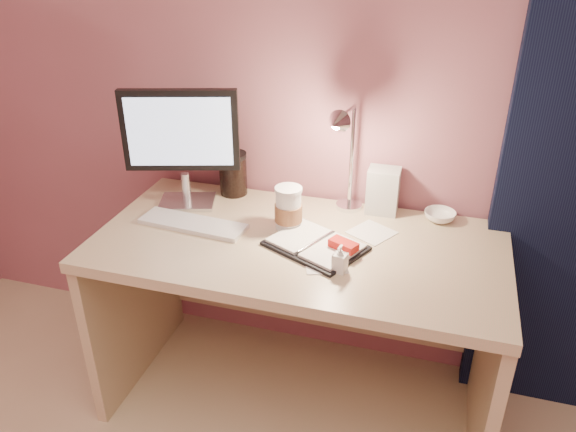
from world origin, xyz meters
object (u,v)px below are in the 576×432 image
(planner, at_px, (318,245))
(lotion_bottle, at_px, (340,259))
(desk, at_px, (303,284))
(keyboard, at_px, (193,224))
(dark_jar, at_px, (233,176))
(bowl, at_px, (440,216))
(desk_lamp, at_px, (352,153))
(monitor, at_px, (181,138))
(coffee_cup, at_px, (288,209))
(product_box, at_px, (383,191))

(planner, height_order, lotion_bottle, lotion_bottle)
(desk, relative_size, keyboard, 3.59)
(dark_jar, bearing_deg, bowl, -0.18)
(bowl, bearing_deg, desk_lamp, -162.74)
(lotion_bottle, distance_m, desk_lamp, 0.40)
(bowl, distance_m, dark_jar, 0.81)
(lotion_bottle, bearing_deg, keyboard, 166.16)
(desk, bearing_deg, lotion_bottle, -51.06)
(monitor, height_order, coffee_cup, monitor)
(desk, bearing_deg, product_box, 43.74)
(desk_lamp, bearing_deg, monitor, -167.31)
(planner, bearing_deg, lotion_bottle, -24.76)
(planner, height_order, product_box, product_box)
(planner, height_order, bowl, planner)
(planner, relative_size, desk_lamp, 0.87)
(monitor, xyz_separation_m, dark_jar, (0.14, 0.14, -0.19))
(bowl, distance_m, lotion_bottle, 0.52)
(keyboard, distance_m, planner, 0.47)
(coffee_cup, bearing_deg, monitor, 170.31)
(monitor, bearing_deg, keyboard, -75.11)
(lotion_bottle, bearing_deg, desk_lamp, 96.63)
(desk, xyz_separation_m, dark_jar, (-0.35, 0.22, 0.30))
(desk, height_order, keyboard, keyboard)
(keyboard, xyz_separation_m, desk_lamp, (0.53, 0.20, 0.26))
(coffee_cup, distance_m, lotion_bottle, 0.32)
(desk, bearing_deg, coffee_cup, 173.18)
(product_box, bearing_deg, planner, -117.48)
(coffee_cup, height_order, dark_jar, coffee_cup)
(desk_lamp, bearing_deg, keyboard, -150.58)
(product_box, bearing_deg, desk_lamp, -134.48)
(planner, height_order, desk_lamp, desk_lamp)
(desk, height_order, dark_jar, dark_jar)
(coffee_cup, xyz_separation_m, desk_lamp, (0.19, 0.11, 0.19))
(monitor, relative_size, coffee_cup, 2.85)
(planner, distance_m, product_box, 0.37)
(desk, xyz_separation_m, bowl, (0.46, 0.22, 0.24))
(lotion_bottle, bearing_deg, coffee_cup, 136.32)
(dark_jar, xyz_separation_m, product_box, (0.59, 0.01, 0.01))
(desk, relative_size, desk_lamp, 3.29)
(desk, xyz_separation_m, monitor, (-0.49, 0.08, 0.50))
(keyboard, bearing_deg, desk, 15.51)
(keyboard, height_order, desk_lamp, desk_lamp)
(desk, distance_m, product_box, 0.46)
(monitor, xyz_separation_m, planner, (0.56, -0.18, -0.26))
(coffee_cup, bearing_deg, bowl, 22.49)
(keyboard, distance_m, product_box, 0.71)
(bowl, distance_m, desk_lamp, 0.42)
(desk, bearing_deg, dark_jar, 147.63)
(bowl, bearing_deg, desk, -154.23)
(desk, height_order, bowl, bowl)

